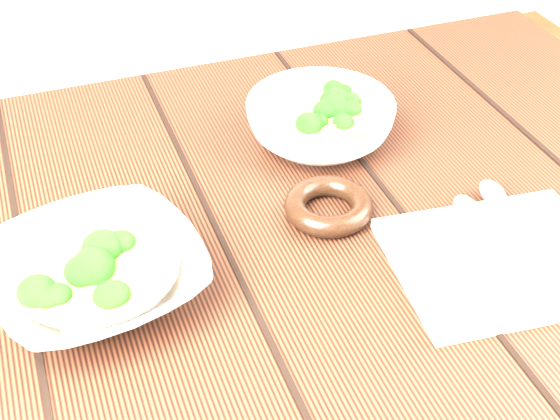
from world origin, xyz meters
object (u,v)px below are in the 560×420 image
table (248,325)px  soup_bowl_front (96,274)px  napkin (500,260)px  soup_bowl_back (320,121)px  trivet (328,206)px

table → soup_bowl_front: soup_bowl_front is taller
table → napkin: napkin is taller
table → soup_bowl_back: soup_bowl_back is taller
table → soup_bowl_front: 0.21m
table → soup_bowl_back: 0.26m
soup_bowl_front → trivet: (0.26, 0.04, -0.02)m
soup_bowl_front → table: bearing=6.8°
table → soup_bowl_front: (-0.15, -0.02, 0.15)m
napkin → table: bearing=159.5°
trivet → napkin: 0.19m
soup_bowl_front → soup_bowl_back: (0.30, 0.17, 0.00)m
table → trivet: (0.10, 0.02, 0.13)m
soup_bowl_front → trivet: soup_bowl_front is taller
soup_bowl_back → napkin: bearing=-72.5°
soup_bowl_front → napkin: bearing=-14.2°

